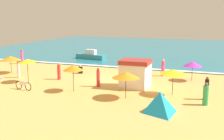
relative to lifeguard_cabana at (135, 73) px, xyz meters
name	(u,v)px	position (x,y,z in m)	size (l,w,h in m)	color
ground_plane	(110,80)	(-3.11, 2.07, -1.25)	(60.00, 60.00, 0.00)	#E0A856
ocean_water	(160,48)	(-3.11, 30.07, -1.20)	(60.00, 44.00, 0.10)	teal
wave_breaker_foam	(128,67)	(-3.11, 8.37, -1.14)	(57.00, 0.70, 0.01)	white
lifeguard_cabana	(135,73)	(0.00, 0.00, 0.00)	(2.52, 2.14, 2.44)	white
beach_umbrella_0	(73,68)	(-4.45, -2.95, 0.74)	(2.34, 2.34, 2.22)	#4C3823
beach_umbrella_1	(10,58)	(-14.22, 1.31, 0.40)	(3.23, 3.22, 1.91)	#4C3823
beach_umbrella_2	(27,61)	(-9.90, -1.60, 0.80)	(2.47, 2.47, 2.27)	#4C3823
beach_umbrella_3	(173,72)	(3.38, -1.27, 0.62)	(2.79, 2.80, 2.14)	#4C3823
beach_umbrella_4	(126,75)	(0.18, -3.37, 0.57)	(2.32, 2.32, 2.07)	#4C3823
beach_umbrella_5	(193,64)	(4.47, 4.30, 0.40)	(2.55, 2.55, 1.90)	#4C3823
beach_tent	(160,102)	(3.15, -5.61, -0.55)	(2.60, 2.78, 1.38)	#1999D8
parked_bicycle	(23,85)	(-8.70, -3.91, -0.86)	(1.80, 0.36, 0.76)	black
beachgoer_1	(18,70)	(-12.06, -0.20, -0.45)	(0.33, 0.33, 1.68)	white
beachgoer_4	(207,89)	(5.93, -1.65, -0.42)	(0.32, 0.32, 1.75)	black
beachgoer_6	(163,68)	(1.48, 5.50, -0.41)	(0.41, 0.41, 1.77)	#D84CA5
beachgoer_7	(22,57)	(-17.02, 6.82, -0.34)	(0.43, 0.43, 1.92)	#D84CA5
beachgoer_8	(59,72)	(-7.83, 0.48, -0.48)	(0.41, 0.41, 1.64)	red
beachgoer_9	(206,95)	(5.90, -3.07, -0.50)	(0.43, 0.43, 1.62)	green
beachgoer_10	(98,78)	(-3.14, -0.80, -0.43)	(0.42, 0.42, 1.68)	red
beachgoer_12	(80,70)	(-7.18, 3.87, -0.87)	(0.64, 0.64, 0.91)	black
small_boat_0	(91,56)	(-9.99, 12.98, -0.69)	(4.48, 1.81, 1.35)	teal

